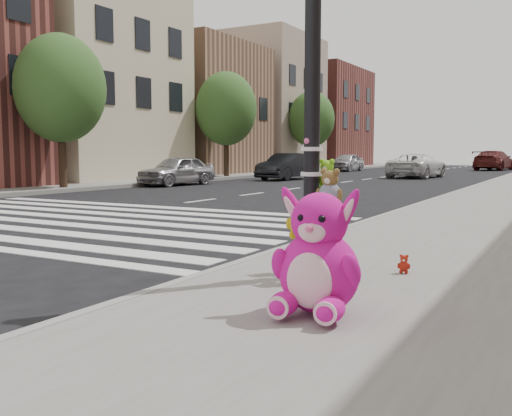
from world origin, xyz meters
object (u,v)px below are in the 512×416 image
Objects in this scene: car_silver_far at (177,170)px; signal_pole at (314,116)px; red_teddy at (404,264)px; pink_bunny at (318,262)px; car_white_near at (417,166)px; car_dark_far at (287,166)px.

signal_pole is at bearing -42.42° from car_silver_far.
red_teddy is at bearing 36.77° from signal_pole.
pink_bunny is at bearing -64.65° from signal_pole.
car_silver_far is 0.78× the size of car_white_near.
car_dark_far reaches higher than pink_bunny.
car_white_near is (-5.92, 27.55, 0.10)m from pink_bunny.
pink_bunny reaches higher than red_teddy.
red_teddy is at bearing 107.34° from car_white_near.
car_silver_far is at bearing -102.52° from car_dark_far.
signal_pole is 0.98× the size of car_dark_far.
signal_pole is at bearing -153.31° from red_teddy.
car_silver_far is 0.90× the size of car_dark_far.
car_white_near is at bearing 101.45° from signal_pole.
car_dark_far is (-10.52, 20.75, -1.09)m from signal_pole.
red_teddy is 0.05× the size of car_dark_far.
signal_pole is at bearing 105.42° from car_white_near.
car_white_near is at bearing 50.20° from car_dark_far.
car_white_near is at bearing 93.29° from red_teddy.
car_dark_far reaches higher than car_silver_far.
car_dark_far is (1.89, 6.69, 0.04)m from car_silver_far.
pink_bunny is 28.18m from car_white_near.
car_silver_far is (-12.41, 14.06, -1.14)m from signal_pole.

